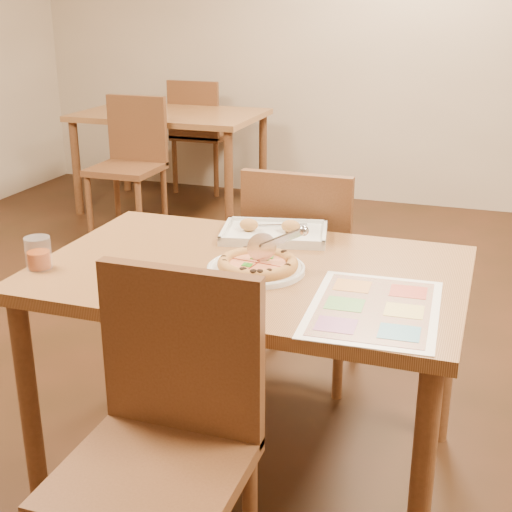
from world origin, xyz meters
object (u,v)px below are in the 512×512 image
(bg_table, at_px, (171,124))
(bg_chair_near, at_px, (132,149))
(chair_near, at_px, (167,411))
(pizza, at_px, (258,264))
(bg_chair_far, at_px, (198,123))
(appetizer_tray, at_px, (274,233))
(glass_tumbler, at_px, (39,255))
(dining_table, at_px, (250,293))
(chair_far, at_px, (301,252))
(plate, at_px, (256,269))
(pizza_cutter, at_px, (275,242))
(menu, at_px, (374,308))

(bg_table, xyz_separation_m, bg_chair_near, (0.00, -0.60, -0.07))
(chair_near, height_order, pizza, chair_near)
(chair_near, xyz_separation_m, pizza, (0.04, 0.56, 0.18))
(bg_table, height_order, bg_chair_far, bg_chair_far)
(appetizer_tray, bearing_deg, pizza, -80.43)
(chair_near, bearing_deg, bg_table, 115.19)
(bg_chair_far, xyz_separation_m, glass_tumbler, (0.99, -3.52, 0.20))
(bg_chair_far, bearing_deg, dining_table, 115.85)
(chair_far, xyz_separation_m, plate, (0.03, -0.63, 0.16))
(chair_near, relative_size, plate, 1.59)
(dining_table, height_order, pizza, pizza)
(dining_table, xyz_separation_m, bg_chair_far, (-1.60, 3.30, -0.07))
(bg_chair_near, height_order, bg_chair_far, same)
(dining_table, distance_m, pizza, 0.13)
(chair_far, relative_size, bg_table, 0.36)
(pizza_cutter, bearing_deg, chair_far, 71.06)
(glass_tumbler, bearing_deg, bg_table, 108.23)
(chair_far, bearing_deg, bg_chair_near, -44.94)
(dining_table, xyz_separation_m, bg_table, (-1.60, 2.80, 0.00))
(bg_table, bearing_deg, chair_far, -53.95)
(dining_table, height_order, appetizer_tray, appetizer_tray)
(chair_near, xyz_separation_m, chair_far, (-0.00, 1.20, 0.00))
(dining_table, distance_m, appetizer_tray, 0.32)
(chair_near, height_order, bg_chair_far, same)
(appetizer_tray, xyz_separation_m, menu, (0.44, -0.49, -0.01))
(chair_far, height_order, plate, chair_far)
(dining_table, bearing_deg, bg_chair_far, 115.85)
(chair_far, bearing_deg, plate, 92.63)
(bg_chair_near, xyz_separation_m, bg_chair_far, (0.00, 1.10, 0.00))
(bg_table, xyz_separation_m, plate, (1.63, -2.83, 0.09))
(bg_chair_far, distance_m, menu, 4.03)
(pizza, bearing_deg, chair_far, 93.35)
(plate, bearing_deg, glass_tumbler, -163.59)
(plate, bearing_deg, bg_table, 119.92)
(chair_near, distance_m, bg_table, 3.76)
(chair_far, height_order, bg_table, chair_far)
(bg_table, distance_m, appetizer_tray, 2.96)
(dining_table, distance_m, pizza_cutter, 0.19)
(pizza, bearing_deg, bg_chair_near, 126.21)
(dining_table, height_order, bg_chair_far, bg_chair_far)
(bg_chair_far, xyz_separation_m, menu, (2.02, -3.49, 0.16))
(chair_near, relative_size, bg_chair_near, 1.00)
(chair_far, bearing_deg, chair_near, 90.00)
(bg_table, bearing_deg, bg_chair_near, -90.00)
(bg_table, height_order, menu, menu)
(pizza_cutter, bearing_deg, glass_tumbler, 170.81)
(bg_chair_near, distance_m, pizza_cutter, 2.78)
(chair_far, distance_m, plate, 0.65)
(bg_chair_far, bearing_deg, bg_table, 90.00)
(chair_far, xyz_separation_m, appetizer_tray, (-0.02, -0.30, 0.17))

